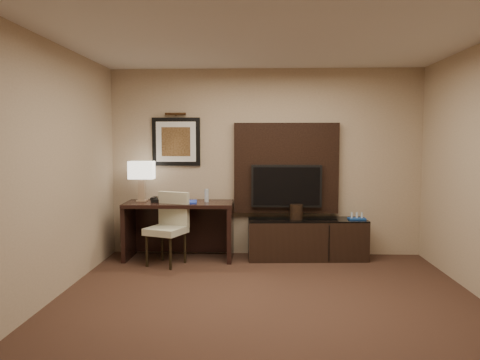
{
  "coord_description": "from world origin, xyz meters",
  "views": [
    {
      "loc": [
        -0.1,
        -4.32,
        1.67
      ],
      "look_at": [
        -0.34,
        1.8,
        1.15
      ],
      "focal_mm": 35.0,
      "sensor_mm": 36.0,
      "label": 1
    }
  ],
  "objects_px": {
    "table_lamp": "(142,180)",
    "ice_bucket": "(296,212)",
    "desk_chair": "(166,230)",
    "desk_phone": "(160,198)",
    "minibar_tray": "(357,216)",
    "credenza": "(307,239)",
    "tv": "(286,186)",
    "desk": "(179,230)",
    "water_bottle": "(207,195)"
  },
  "relations": [
    {
      "from": "credenza",
      "to": "ice_bucket",
      "type": "distance_m",
      "value": 0.42
    },
    {
      "from": "desk_chair",
      "to": "table_lamp",
      "type": "xyz_separation_m",
      "value": [
        -0.42,
        0.42,
        0.63
      ]
    },
    {
      "from": "desk_chair",
      "to": "desk",
      "type": "bearing_deg",
      "value": 92.36
    },
    {
      "from": "water_bottle",
      "to": "ice_bucket",
      "type": "distance_m",
      "value": 1.28
    },
    {
      "from": "desk",
      "to": "credenza",
      "type": "xyz_separation_m",
      "value": [
        1.8,
        0.05,
        -0.12
      ]
    },
    {
      "from": "ice_bucket",
      "to": "credenza",
      "type": "bearing_deg",
      "value": 3.57
    },
    {
      "from": "table_lamp",
      "to": "desk_phone",
      "type": "height_order",
      "value": "table_lamp"
    },
    {
      "from": "table_lamp",
      "to": "water_bottle",
      "type": "relative_size",
      "value": 3.34
    },
    {
      "from": "credenza",
      "to": "desk_phone",
      "type": "height_order",
      "value": "desk_phone"
    },
    {
      "from": "minibar_tray",
      "to": "table_lamp",
      "type": "bearing_deg",
      "value": 179.6
    },
    {
      "from": "desk",
      "to": "credenza",
      "type": "bearing_deg",
      "value": 0.17
    },
    {
      "from": "desk",
      "to": "minibar_tray",
      "type": "xyz_separation_m",
      "value": [
        2.49,
        0.06,
        0.21
      ]
    },
    {
      "from": "table_lamp",
      "to": "minibar_tray",
      "type": "bearing_deg",
      "value": -0.4
    },
    {
      "from": "credenza",
      "to": "desk_chair",
      "type": "distance_m",
      "value": 1.97
    },
    {
      "from": "tv",
      "to": "minibar_tray",
      "type": "xyz_separation_m",
      "value": [
        0.98,
        -0.13,
        -0.41
      ]
    },
    {
      "from": "table_lamp",
      "to": "credenza",
      "type": "bearing_deg",
      "value": -0.72
    },
    {
      "from": "water_bottle",
      "to": "ice_bucket",
      "type": "relative_size",
      "value": 0.87
    },
    {
      "from": "desk_phone",
      "to": "water_bottle",
      "type": "height_order",
      "value": "water_bottle"
    },
    {
      "from": "tv",
      "to": "desk_chair",
      "type": "distance_m",
      "value": 1.8
    },
    {
      "from": "credenza",
      "to": "tv",
      "type": "relative_size",
      "value": 1.65
    },
    {
      "from": "tv",
      "to": "minibar_tray",
      "type": "height_order",
      "value": "tv"
    },
    {
      "from": "ice_bucket",
      "to": "table_lamp",
      "type": "bearing_deg",
      "value": 178.97
    },
    {
      "from": "water_bottle",
      "to": "credenza",
      "type": "bearing_deg",
      "value": 0.36
    },
    {
      "from": "credenza",
      "to": "tv",
      "type": "distance_m",
      "value": 0.8
    },
    {
      "from": "desk",
      "to": "table_lamp",
      "type": "relative_size",
      "value": 2.47
    },
    {
      "from": "credenza",
      "to": "water_bottle",
      "type": "height_order",
      "value": "water_bottle"
    },
    {
      "from": "table_lamp",
      "to": "desk_phone",
      "type": "xyz_separation_m",
      "value": [
        0.28,
        -0.09,
        -0.25
      ]
    },
    {
      "from": "table_lamp",
      "to": "minibar_tray",
      "type": "xyz_separation_m",
      "value": [
        3.03,
        -0.02,
        -0.5
      ]
    },
    {
      "from": "credenza",
      "to": "minibar_tray",
      "type": "bearing_deg",
      "value": -2.63
    },
    {
      "from": "table_lamp",
      "to": "ice_bucket",
      "type": "bearing_deg",
      "value": -1.03
    },
    {
      "from": "credenza",
      "to": "minibar_tray",
      "type": "distance_m",
      "value": 0.76
    },
    {
      "from": "credenza",
      "to": "table_lamp",
      "type": "bearing_deg",
      "value": 175.95
    },
    {
      "from": "desk",
      "to": "ice_bucket",
      "type": "bearing_deg",
      "value": -0.02
    },
    {
      "from": "desk_phone",
      "to": "minibar_tray",
      "type": "height_order",
      "value": "desk_phone"
    },
    {
      "from": "desk",
      "to": "ice_bucket",
      "type": "height_order",
      "value": "desk"
    },
    {
      "from": "desk",
      "to": "credenza",
      "type": "height_order",
      "value": "desk"
    },
    {
      "from": "water_bottle",
      "to": "minibar_tray",
      "type": "height_order",
      "value": "water_bottle"
    },
    {
      "from": "desk_phone",
      "to": "minibar_tray",
      "type": "relative_size",
      "value": 0.91
    },
    {
      "from": "tv",
      "to": "desk_phone",
      "type": "relative_size",
      "value": 4.62
    },
    {
      "from": "tv",
      "to": "credenza",
      "type": "bearing_deg",
      "value": -25.89
    },
    {
      "from": "tv",
      "to": "table_lamp",
      "type": "distance_m",
      "value": 2.06
    },
    {
      "from": "credenza",
      "to": "water_bottle",
      "type": "bearing_deg",
      "value": 177.04
    },
    {
      "from": "credenza",
      "to": "desk_phone",
      "type": "relative_size",
      "value": 7.63
    },
    {
      "from": "minibar_tray",
      "to": "ice_bucket",
      "type": "bearing_deg",
      "value": -178.77
    },
    {
      "from": "credenza",
      "to": "desk_chair",
      "type": "xyz_separation_m",
      "value": [
        -1.92,
        -0.39,
        0.19
      ]
    },
    {
      "from": "table_lamp",
      "to": "ice_bucket",
      "type": "xyz_separation_m",
      "value": [
        2.19,
        -0.04,
        -0.44
      ]
    },
    {
      "from": "desk_phone",
      "to": "desk",
      "type": "bearing_deg",
      "value": 5.73
    },
    {
      "from": "tv",
      "to": "desk_phone",
      "type": "bearing_deg",
      "value": -173.58
    },
    {
      "from": "desk",
      "to": "table_lamp",
      "type": "distance_m",
      "value": 0.89
    },
    {
      "from": "desk_chair",
      "to": "ice_bucket",
      "type": "height_order",
      "value": "desk_chair"
    }
  ]
}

